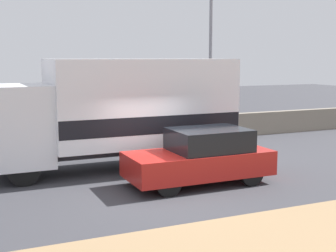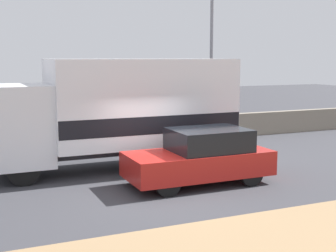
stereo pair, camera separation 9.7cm
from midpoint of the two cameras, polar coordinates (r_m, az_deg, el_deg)
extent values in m
plane|color=#38383D|center=(13.24, -0.36, -7.70)|extent=(80.00, 80.00, 0.00)
cube|color=gray|center=(19.41, -8.41, -1.00)|extent=(60.00, 0.35, 1.08)
cylinder|color=slate|center=(19.83, 5.06, 7.86)|extent=(0.14, 0.14, 7.01)
cube|color=silver|center=(14.77, -17.99, 0.07)|extent=(1.89, 2.15, 2.43)
cube|color=#2D2D33|center=(15.82, -3.39, -2.48)|extent=(6.04, 1.38, 0.25)
cube|color=white|center=(15.60, -3.44, 3.03)|extent=(6.04, 2.52, 2.80)
cube|color=black|center=(15.68, -3.42, 0.70)|extent=(6.01, 2.54, 0.56)
cylinder|color=black|center=(14.10, -17.38, -5.11)|extent=(0.94, 0.28, 0.94)
cylinder|color=black|center=(15.86, -18.14, -3.67)|extent=(0.94, 0.28, 0.94)
cylinder|color=black|center=(15.71, 3.48, -3.37)|extent=(0.94, 0.28, 0.94)
cylinder|color=black|center=(17.31, 0.72, -2.27)|extent=(0.94, 0.28, 0.94)
cylinder|color=black|center=(15.20, -0.58, -3.75)|extent=(0.94, 0.28, 0.94)
cylinder|color=black|center=(16.85, -3.02, -2.57)|extent=(0.94, 0.28, 0.94)
cube|color=#B21E19|center=(13.64, 3.53, -4.55)|extent=(4.22, 1.83, 0.70)
cube|color=black|center=(13.66, 4.81, -1.67)|extent=(2.19, 1.68, 0.64)
cylinder|color=black|center=(12.46, -0.17, -7.03)|extent=(0.71, 0.20, 0.71)
cylinder|color=black|center=(13.88, -2.82, -5.44)|extent=(0.71, 0.20, 0.71)
cylinder|color=black|center=(13.69, 9.95, -5.75)|extent=(0.71, 0.20, 0.71)
cylinder|color=black|center=(14.99, 6.57, -4.45)|extent=(0.71, 0.20, 0.71)
camera|label=1|loc=(0.05, -90.19, -0.03)|focal=50.00mm
camera|label=2|loc=(0.05, 89.81, 0.03)|focal=50.00mm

